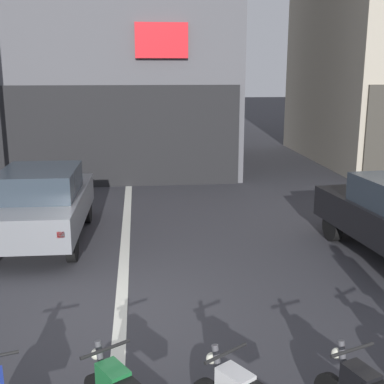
# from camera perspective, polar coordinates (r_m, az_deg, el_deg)

# --- Properties ---
(ground_plane) EXTENTS (120.00, 120.00, 0.00)m
(ground_plane) POSITION_cam_1_polar(r_m,az_deg,el_deg) (8.17, -8.05, -13.20)
(ground_plane) COLOR #333338
(lane_centre_line) EXTENTS (0.20, 18.00, 0.01)m
(lane_centre_line) POSITION_cam_1_polar(r_m,az_deg,el_deg) (13.79, -7.32, -1.85)
(lane_centre_line) COLOR silver
(lane_centre_line) RESTS_ON ground
(car_grey_crossing_near) EXTENTS (1.82, 4.13, 1.64)m
(car_grey_crossing_near) POSITION_cam_1_polar(r_m,az_deg,el_deg) (11.34, -16.58, -1.14)
(car_grey_crossing_near) COLOR black
(car_grey_crossing_near) RESTS_ON ground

